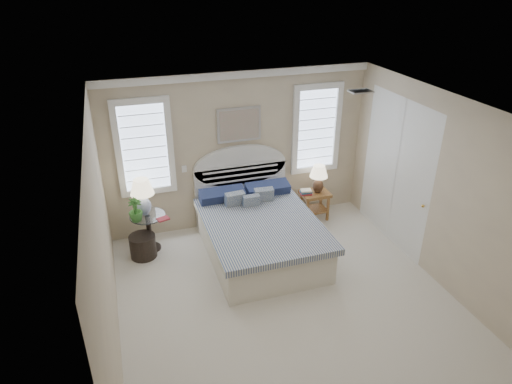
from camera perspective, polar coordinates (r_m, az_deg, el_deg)
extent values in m
cube|color=beige|center=(6.41, 4.46, -14.24)|extent=(4.50, 5.00, 0.01)
cube|color=white|center=(5.07, 5.55, 9.50)|extent=(4.50, 5.00, 0.01)
cube|color=beige|center=(7.75, -2.14, 5.18)|extent=(4.50, 0.02, 2.70)
cube|color=beige|center=(5.28, -18.46, -7.41)|extent=(0.02, 5.00, 2.70)
cube|color=beige|center=(6.74, 22.92, -0.49)|extent=(0.02, 5.00, 2.70)
cube|color=white|center=(7.33, -2.22, 14.49)|extent=(4.50, 0.08, 0.12)
cube|color=#B2B2B2|center=(6.29, 12.94, 12.17)|extent=(0.30, 0.20, 0.02)
cube|color=white|center=(7.63, -8.96, 2.88)|extent=(0.08, 0.01, 0.12)
cube|color=#C5D9FA|center=(7.40, -13.79, 5.42)|extent=(0.90, 0.06, 1.60)
cube|color=#C5D9FA|center=(8.11, 7.51, 7.85)|extent=(0.90, 0.06, 1.60)
cube|color=silver|center=(7.55, -2.11, 8.39)|extent=(0.74, 0.04, 0.58)
cube|color=silver|center=(7.63, 17.05, 2.39)|extent=(0.02, 1.80, 2.40)
cube|color=silver|center=(7.24, 0.58, -6.04)|extent=(1.60, 2.10, 0.55)
cube|color=navy|center=(7.03, 0.72, -4.09)|extent=(1.72, 2.15, 0.10)
cube|color=silver|center=(8.02, -1.92, -0.29)|extent=(1.62, 0.08, 1.10)
cube|color=#1D2649|center=(7.61, -4.24, -0.42)|extent=(0.75, 0.31, 0.23)
cube|color=#1D2649|center=(7.81, 1.45, 0.41)|extent=(0.75, 0.31, 0.23)
cube|color=#364D7A|center=(7.45, -2.69, -1.16)|extent=(0.33, 0.20, 0.34)
cube|color=#364D7A|center=(7.58, 0.95, -0.62)|extent=(0.33, 0.20, 0.34)
cube|color=#364D7A|center=(7.44, -0.62, -1.36)|extent=(0.28, 0.14, 0.29)
cylinder|color=black|center=(7.72, -12.95, -6.80)|extent=(0.32, 0.32, 0.03)
cylinder|color=black|center=(7.57, -13.17, -5.00)|extent=(0.08, 0.08, 0.60)
cylinder|color=silver|center=(7.41, -13.42, -2.89)|extent=(0.56, 0.56, 0.02)
cube|color=olive|center=(8.22, 7.39, -0.21)|extent=(0.50, 0.40, 0.06)
cube|color=olive|center=(8.37, 7.26, -2.16)|extent=(0.44, 0.34, 0.03)
cube|color=olive|center=(8.15, 6.44, -2.52)|extent=(0.04, 0.04, 0.47)
cube|color=olive|center=(8.39, 5.62, -1.57)|extent=(0.04, 0.04, 0.47)
cube|color=olive|center=(8.30, 8.97, -2.09)|extent=(0.04, 0.04, 0.47)
cube|color=olive|center=(8.54, 8.09, -1.17)|extent=(0.04, 0.04, 0.47)
cylinder|color=black|center=(7.47, -13.94, -6.59)|extent=(0.49, 0.49, 0.37)
cylinder|color=silver|center=(7.45, -13.72, -2.52)|extent=(0.13, 0.13, 0.03)
ellipsoid|color=silver|center=(7.40, -13.82, -1.72)|extent=(0.24, 0.24, 0.28)
cylinder|color=gold|center=(7.32, -13.97, -0.51)|extent=(0.03, 0.03, 0.10)
cylinder|color=black|center=(8.22, 7.71, 0.11)|extent=(0.13, 0.13, 0.03)
ellipsoid|color=black|center=(8.17, 7.75, 0.74)|extent=(0.23, 0.23, 0.24)
cylinder|color=gold|center=(8.11, 7.81, 1.69)|extent=(0.03, 0.03, 0.09)
imported|color=#3E712D|center=(7.20, -14.85, -2.18)|extent=(0.22, 0.22, 0.38)
cube|color=maroon|center=(7.22, -11.53, -3.31)|extent=(0.21, 0.18, 0.02)
cube|color=maroon|center=(8.11, 6.25, -0.17)|extent=(0.22, 0.18, 0.03)
cube|color=#295B7C|center=(8.10, 6.26, 0.01)|extent=(0.21, 0.17, 0.03)
cube|color=#F2E5C7|center=(8.09, 6.27, 0.19)|extent=(0.20, 0.16, 0.03)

